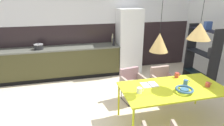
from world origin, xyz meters
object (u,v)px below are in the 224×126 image
object	(u,v)px
refrigerator_column	(129,41)
open_shelf_unit	(203,53)
armchair_near_window	(162,78)
dining_table	(173,89)
armchair_far_side	(132,80)
pendant_lamp_over_table_far	(199,31)
pendant_lamp_over_table_near	(159,42)
mug_white_ceramic	(139,90)
bottle_vinegar_dark	(114,42)
open_book	(149,85)
mug_dark_espresso	(208,85)
mug_tall_blue	(186,82)
fruit_bowl	(184,90)
bottle_wine_green	(113,39)
mug_glass_clear	(177,75)
cooking_pot	(39,47)

from	to	relation	value
refrigerator_column	open_shelf_unit	distance (m)	2.09
armchair_near_window	refrigerator_column	bearing A→B (deg)	-84.99
refrigerator_column	armchair_near_window	distance (m)	1.84
dining_table	armchair_far_side	bearing A→B (deg)	115.07
armchair_far_side	pendant_lamp_over_table_far	distance (m)	1.77
pendant_lamp_over_table_near	pendant_lamp_over_table_far	xyz separation A→B (m)	(0.75, 0.05, 0.14)
pendant_lamp_over_table_near	mug_white_ceramic	bearing A→B (deg)	-179.59
bottle_vinegar_dark	pendant_lamp_over_table_far	world-z (taller)	pendant_lamp_over_table_far
refrigerator_column	open_book	bearing A→B (deg)	-99.39
mug_dark_espresso	mug_tall_blue	size ratio (longest dim) A/B	0.98
dining_table	fruit_bowl	world-z (taller)	fruit_bowl
mug_dark_espresso	bottle_wine_green	distance (m)	3.15
armchair_near_window	mug_glass_clear	distance (m)	0.62
mug_dark_espresso	mug_white_ceramic	size ratio (longest dim) A/B	0.92
fruit_bowl	mug_white_ceramic	distance (m)	0.78
bottle_wine_green	bottle_vinegar_dark	bearing A→B (deg)	-99.01
mug_glass_clear	refrigerator_column	bearing A→B (deg)	96.84
bottle_vinegar_dark	pendant_lamp_over_table_near	distance (m)	2.63
dining_table	armchair_near_window	distance (m)	0.98
refrigerator_column	cooking_pot	bearing A→B (deg)	-178.70
armchair_near_window	mug_dark_espresso	distance (m)	1.13
refrigerator_column	armchair_far_side	bearing A→B (deg)	-105.71
mug_white_ceramic	pendant_lamp_over_table_near	xyz separation A→B (m)	(0.29, 0.00, 0.82)
armchair_far_side	mug_glass_clear	bearing A→B (deg)	131.29
fruit_bowl	mug_white_ceramic	xyz separation A→B (m)	(-0.77, 0.15, 0.00)
mug_dark_espresso	bottle_vinegar_dark	world-z (taller)	bottle_vinegar_dark
refrigerator_column	bottle_vinegar_dark	size ratio (longest dim) A/B	6.50
fruit_bowl	cooking_pot	size ratio (longest dim) A/B	1.25
armchair_far_side	mug_glass_clear	distance (m)	1.00
armchair_far_side	pendant_lamp_over_table_far	xyz separation A→B (m)	(0.82, -0.95, 1.25)
dining_table	bottle_wine_green	xyz separation A→B (m)	(-0.44, 2.82, 0.33)
open_book	pendant_lamp_over_table_near	world-z (taller)	pendant_lamp_over_table_near
armchair_far_side	pendant_lamp_over_table_far	bearing A→B (deg)	119.82
dining_table	mug_tall_blue	size ratio (longest dim) A/B	14.88
open_book	bottle_wine_green	world-z (taller)	bottle_wine_green
dining_table	armchair_near_window	xyz separation A→B (m)	(0.28, 0.91, -0.22)
open_book	pendant_lamp_over_table_near	xyz separation A→B (m)	(-0.00, -0.24, 0.87)
armchair_far_side	fruit_bowl	xyz separation A→B (m)	(0.55, -1.15, 0.28)
pendant_lamp_over_table_near	pendant_lamp_over_table_far	size ratio (longest dim) A/B	1.11
armchair_near_window	mug_dark_espresso	bearing A→B (deg)	105.87
open_book	open_shelf_unit	xyz separation A→B (m)	(2.02, 1.15, 0.14)
pendant_lamp_over_table_near	mug_dark_espresso	bearing A→B (deg)	-4.29
mug_white_ceramic	bottle_vinegar_dark	bearing A→B (deg)	86.01
bottle_wine_green	pendant_lamp_over_table_near	world-z (taller)	pendant_lamp_over_table_near
open_shelf_unit	cooking_pot	bearing A→B (deg)	-106.59
fruit_bowl	pendant_lamp_over_table_far	bearing A→B (deg)	36.40
pendant_lamp_over_table_far	dining_table	bearing A→B (deg)	-179.14
open_shelf_unit	mug_white_ceramic	bearing A→B (deg)	-59.08
mug_glass_clear	mug_dark_espresso	bearing A→B (deg)	-56.36
fruit_bowl	bottle_wine_green	xyz separation A→B (m)	(-0.54, 3.02, 0.24)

